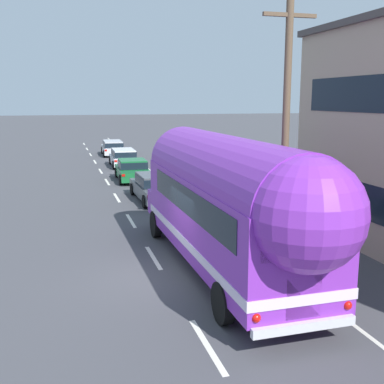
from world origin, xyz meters
TOP-DOWN VIEW (x-y plane):
  - ground_plane at (0.00, 0.00)m, footprint 300.00×300.00m
  - lane_markings at (2.50, 12.71)m, footprint 3.68×80.00m
  - utility_pole at (4.30, 1.11)m, footprint 1.80×0.24m
  - painted_bus at (1.79, -0.54)m, footprint 2.72×11.93m
  - car_lead at (1.87, 10.67)m, footprint 2.09×4.85m
  - car_second at (1.63, 17.01)m, footprint 2.05×4.40m
  - car_third at (1.92, 23.64)m, footprint 1.96×4.45m
  - car_fourth at (1.98, 31.46)m, footprint 2.02×4.79m

SIDE VIEW (x-z plane):
  - ground_plane at x=0.00m, z-range 0.00..0.00m
  - lane_markings at x=2.50m, z-range 0.00..0.01m
  - car_second at x=1.63m, z-range 0.05..1.42m
  - car_lead at x=1.87m, z-range 0.06..1.43m
  - car_third at x=1.92m, z-range 0.10..1.47m
  - car_fourth at x=1.98m, z-range 0.10..1.47m
  - painted_bus at x=1.79m, z-range 0.24..4.37m
  - utility_pole at x=4.30m, z-range 0.17..8.67m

